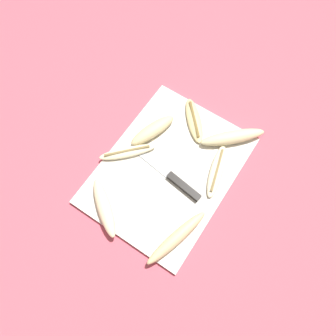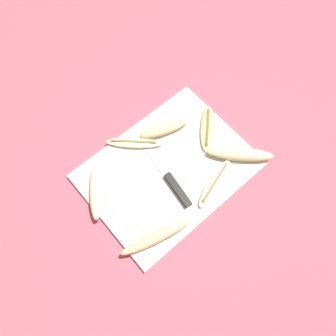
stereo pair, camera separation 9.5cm
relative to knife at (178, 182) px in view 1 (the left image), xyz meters
The scene contains 10 objects.
ground_plane 0.05m from the knife, 67.33° to the left, with size 4.00×4.00×0.00m, color #C65160.
cutting_board 0.05m from the knife, 67.33° to the left, with size 0.47×0.36×0.01m.
knife is the anchor object (origin of this frame).
banana_cream_curved 0.22m from the knife, 144.34° to the left, with size 0.14×0.16×0.03m.
banana_spotted_left 0.21m from the knife, 18.68° to the left, with size 0.14×0.14×0.02m.
banana_pale_long 0.18m from the knife, 91.38° to the left, with size 0.15×0.14×0.02m.
banana_ripe_center 0.18m from the knife, 58.11° to the left, with size 0.16×0.09×0.03m.
banana_bright_far 0.12m from the knife, 40.36° to the right, with size 0.17×0.08×0.02m.
banana_mellow_near 0.16m from the knife, 148.43° to the right, with size 0.21×0.09×0.03m.
banana_soft_right 0.22m from the knife, 16.75° to the right, with size 0.17×0.17×0.03m.
Camera 1 is at (-0.29, -0.19, 0.91)m, focal length 35.00 mm.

